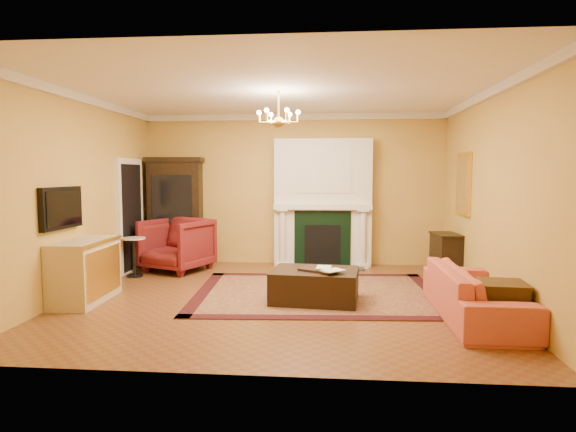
# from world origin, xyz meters

# --- Properties ---
(floor) EXTENTS (6.00, 5.50, 0.02)m
(floor) POSITION_xyz_m (0.00, 0.00, -0.01)
(floor) COLOR brown
(floor) RESTS_ON ground
(ceiling) EXTENTS (6.00, 5.50, 0.02)m
(ceiling) POSITION_xyz_m (0.00, 0.00, 3.01)
(ceiling) COLOR white
(ceiling) RESTS_ON wall_back
(wall_back) EXTENTS (6.00, 0.02, 3.00)m
(wall_back) POSITION_xyz_m (0.00, 2.76, 1.50)
(wall_back) COLOR gold
(wall_back) RESTS_ON floor
(wall_front) EXTENTS (6.00, 0.02, 3.00)m
(wall_front) POSITION_xyz_m (0.00, -2.76, 1.50)
(wall_front) COLOR gold
(wall_front) RESTS_ON floor
(wall_left) EXTENTS (0.02, 5.50, 3.00)m
(wall_left) POSITION_xyz_m (-3.01, 0.00, 1.50)
(wall_left) COLOR gold
(wall_left) RESTS_ON floor
(wall_right) EXTENTS (0.02, 5.50, 3.00)m
(wall_right) POSITION_xyz_m (3.01, 0.00, 1.50)
(wall_right) COLOR gold
(wall_right) RESTS_ON floor
(fireplace) EXTENTS (1.90, 0.70, 2.50)m
(fireplace) POSITION_xyz_m (0.60, 2.57, 1.19)
(fireplace) COLOR silver
(fireplace) RESTS_ON wall_back
(crown_molding) EXTENTS (6.00, 5.50, 0.12)m
(crown_molding) POSITION_xyz_m (0.00, 0.96, 2.94)
(crown_molding) COLOR silver
(crown_molding) RESTS_ON ceiling
(doorway) EXTENTS (0.08, 1.05, 2.10)m
(doorway) POSITION_xyz_m (-2.95, 1.70, 1.05)
(doorway) COLOR silver
(doorway) RESTS_ON wall_left
(tv_panel) EXTENTS (0.09, 0.95, 0.58)m
(tv_panel) POSITION_xyz_m (-2.95, -0.60, 1.35)
(tv_panel) COLOR black
(tv_panel) RESTS_ON wall_left
(gilt_mirror) EXTENTS (0.06, 0.76, 1.05)m
(gilt_mirror) POSITION_xyz_m (2.97, 1.40, 1.65)
(gilt_mirror) COLOR yellow
(gilt_mirror) RESTS_ON wall_right
(chandelier) EXTENTS (0.63, 0.55, 0.53)m
(chandelier) POSITION_xyz_m (-0.00, 0.00, 2.61)
(chandelier) COLOR gold
(chandelier) RESTS_ON ceiling
(oriental_rug) EXTENTS (3.85, 2.98, 0.01)m
(oriental_rug) POSITION_xyz_m (0.56, 0.31, 0.01)
(oriental_rug) COLOR #45100E
(oriental_rug) RESTS_ON floor
(china_cabinet) EXTENTS (1.06, 0.55, 2.05)m
(china_cabinet) POSITION_xyz_m (-2.35, 2.49, 1.03)
(china_cabinet) COLOR black
(china_cabinet) RESTS_ON floor
(wingback_armchair) EXTENTS (1.36, 1.32, 1.09)m
(wingback_armchair) POSITION_xyz_m (-2.11, 1.79, 0.54)
(wingback_armchair) COLOR maroon
(wingback_armchair) RESTS_ON floor
(pedestal_table) EXTENTS (0.39, 0.39, 0.70)m
(pedestal_table) POSITION_xyz_m (-2.70, 1.23, 0.41)
(pedestal_table) COLOR black
(pedestal_table) RESTS_ON floor
(commode) EXTENTS (0.60, 1.20, 0.88)m
(commode) POSITION_xyz_m (-2.73, -0.44, 0.44)
(commode) COLOR beige
(commode) RESTS_ON floor
(coral_sofa) EXTENTS (0.65, 2.20, 0.86)m
(coral_sofa) POSITION_xyz_m (2.56, -0.80, 0.43)
(coral_sofa) COLOR #BA513B
(coral_sofa) RESTS_ON floor
(end_table) EXTENTS (0.51, 0.51, 0.55)m
(end_table) POSITION_xyz_m (2.72, -1.30, 0.28)
(end_table) COLOR #38240F
(end_table) RESTS_ON floor
(console_table) EXTENTS (0.45, 0.71, 0.75)m
(console_table) POSITION_xyz_m (2.78, 1.64, 0.37)
(console_table) COLOR black
(console_table) RESTS_ON floor
(leather_ottoman) EXTENTS (1.28, 0.99, 0.45)m
(leather_ottoman) POSITION_xyz_m (0.53, -0.18, 0.24)
(leather_ottoman) COLOR black
(leather_ottoman) RESTS_ON oriental_rug
(ottoman_tray) EXTENTS (0.61, 0.57, 0.03)m
(ottoman_tray) POSITION_xyz_m (0.60, -0.22, 0.48)
(ottoman_tray) COLOR black
(ottoman_tray) RESTS_ON leather_ottoman
(book_a) EXTENTS (0.21, 0.04, 0.27)m
(book_a) POSITION_xyz_m (0.56, -0.25, 0.63)
(book_a) COLOR gray
(book_a) RESTS_ON ottoman_tray
(book_b) EXTENTS (0.16, 0.18, 0.30)m
(book_b) POSITION_xyz_m (0.71, -0.36, 0.64)
(book_b) COLOR gray
(book_b) RESTS_ON ottoman_tray
(topiary_left) EXTENTS (0.16, 0.16, 0.43)m
(topiary_left) POSITION_xyz_m (-0.18, 2.53, 1.47)
(topiary_left) COLOR gray
(topiary_left) RESTS_ON fireplace
(topiary_right) EXTENTS (0.16, 0.16, 0.42)m
(topiary_right) POSITION_xyz_m (1.28, 2.53, 1.46)
(topiary_right) COLOR gray
(topiary_right) RESTS_ON fireplace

